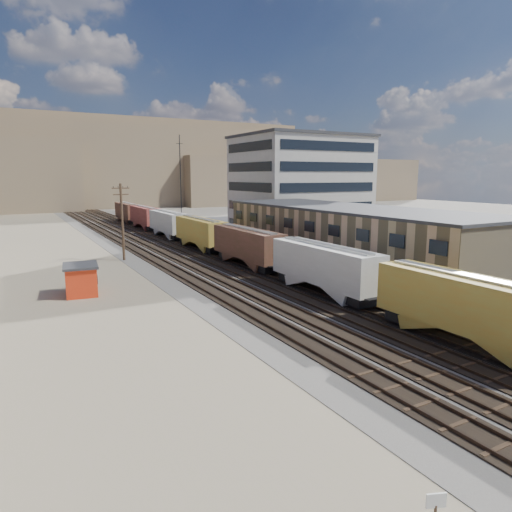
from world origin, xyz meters
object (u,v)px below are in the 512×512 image
freight_train (221,237)px  maintenance_shed (81,279)px  parked_car_blue (252,229)px  utility_pole_north (122,220)px

freight_train → maintenance_shed: 23.23m
freight_train → parked_car_blue: (16.27, 21.22, -2.08)m
maintenance_shed → parked_car_blue: size_ratio=0.83×
utility_pole_north → freight_train: bearing=-17.4°
freight_train → utility_pole_north: utility_pole_north is taller
maintenance_shed → freight_train: bearing=31.1°
utility_pole_north → parked_car_blue: size_ratio=1.95×
utility_pole_north → maintenance_shed: utility_pole_north is taller
freight_train → utility_pole_north: (-12.30, 3.86, 2.50)m
freight_train → utility_pole_north: size_ratio=11.97×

